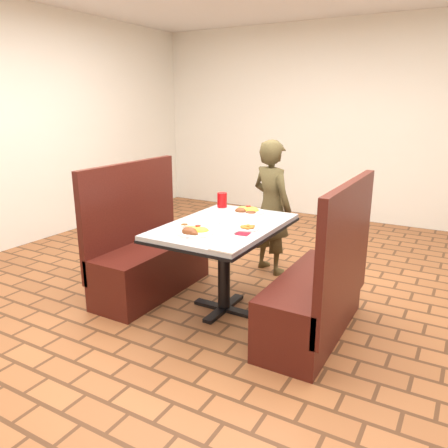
{
  "coord_description": "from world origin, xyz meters",
  "views": [
    {
      "loc": [
        1.66,
        -2.89,
        1.68
      ],
      "look_at": [
        0.0,
        0.0,
        0.75
      ],
      "focal_mm": 35.0,
      "sensor_mm": 36.0,
      "label": 1
    }
  ],
  "objects_px": {
    "dining_table": "(224,236)",
    "diner_person": "(272,207)",
    "far_dinner_plate": "(247,210)",
    "red_tumbler": "(222,200)",
    "plantain_plate": "(247,228)",
    "booth_bench_left": "(148,257)",
    "near_dinner_plate": "(194,229)",
    "booth_bench_right": "(318,294)"
  },
  "relations": [
    {
      "from": "dining_table",
      "to": "diner_person",
      "type": "xyz_separation_m",
      "value": [
        -0.04,
        1.02,
        0.02
      ]
    },
    {
      "from": "far_dinner_plate",
      "to": "red_tumbler",
      "type": "relative_size",
      "value": 2.25
    },
    {
      "from": "far_dinner_plate",
      "to": "plantain_plate",
      "type": "relative_size",
      "value": 1.68
    },
    {
      "from": "booth_bench_left",
      "to": "plantain_plate",
      "type": "distance_m",
      "value": 1.11
    },
    {
      "from": "near_dinner_plate",
      "to": "far_dinner_plate",
      "type": "xyz_separation_m",
      "value": [
        0.05,
        0.75,
        -0.0
      ]
    },
    {
      "from": "far_dinner_plate",
      "to": "near_dinner_plate",
      "type": "bearing_deg",
      "value": -94.11
    },
    {
      "from": "booth_bench_left",
      "to": "dining_table",
      "type": "bearing_deg",
      "value": 0.0
    },
    {
      "from": "plantain_plate",
      "to": "red_tumbler",
      "type": "distance_m",
      "value": 0.76
    },
    {
      "from": "booth_bench_left",
      "to": "diner_person",
      "type": "height_order",
      "value": "diner_person"
    },
    {
      "from": "near_dinner_plate",
      "to": "dining_table",
      "type": "bearing_deg",
      "value": 79.05
    },
    {
      "from": "dining_table",
      "to": "diner_person",
      "type": "distance_m",
      "value": 1.02
    },
    {
      "from": "far_dinner_plate",
      "to": "diner_person",
      "type": "bearing_deg",
      "value": 92.47
    },
    {
      "from": "booth_bench_right",
      "to": "plantain_plate",
      "type": "xyz_separation_m",
      "value": [
        -0.57,
        -0.04,
        0.43
      ]
    },
    {
      "from": "near_dinner_plate",
      "to": "plantain_plate",
      "type": "distance_m",
      "value": 0.41
    },
    {
      "from": "booth_bench_right",
      "to": "near_dinner_plate",
      "type": "height_order",
      "value": "booth_bench_right"
    },
    {
      "from": "booth_bench_left",
      "to": "far_dinner_plate",
      "type": "relative_size",
      "value": 3.98
    },
    {
      "from": "dining_table",
      "to": "red_tumbler",
      "type": "relative_size",
      "value": 9.04
    },
    {
      "from": "diner_person",
      "to": "near_dinner_plate",
      "type": "xyz_separation_m",
      "value": [
        -0.03,
        -1.35,
        0.11
      ]
    },
    {
      "from": "near_dinner_plate",
      "to": "plantain_plate",
      "type": "xyz_separation_m",
      "value": [
        0.29,
        0.29,
        -0.02
      ]
    },
    {
      "from": "booth_bench_right",
      "to": "red_tumbler",
      "type": "distance_m",
      "value": 1.3
    },
    {
      "from": "booth_bench_right",
      "to": "far_dinner_plate",
      "type": "bearing_deg",
      "value": 152.4
    },
    {
      "from": "diner_person",
      "to": "near_dinner_plate",
      "type": "distance_m",
      "value": 1.36
    },
    {
      "from": "diner_person",
      "to": "far_dinner_plate",
      "type": "bearing_deg",
      "value": 115.41
    },
    {
      "from": "booth_bench_left",
      "to": "booth_bench_right",
      "type": "xyz_separation_m",
      "value": [
        1.6,
        0.0,
        0.0
      ]
    },
    {
      "from": "booth_bench_right",
      "to": "near_dinner_plate",
      "type": "bearing_deg",
      "value": -159.0
    },
    {
      "from": "near_dinner_plate",
      "to": "diner_person",
      "type": "bearing_deg",
      "value": 88.8
    },
    {
      "from": "booth_bench_right",
      "to": "diner_person",
      "type": "relative_size",
      "value": 0.89
    },
    {
      "from": "red_tumbler",
      "to": "plantain_plate",
      "type": "bearing_deg",
      "value": -45.22
    },
    {
      "from": "booth_bench_right",
      "to": "booth_bench_left",
      "type": "bearing_deg",
      "value": 180.0
    },
    {
      "from": "booth_bench_left",
      "to": "booth_bench_right",
      "type": "relative_size",
      "value": 1.0
    },
    {
      "from": "dining_table",
      "to": "booth_bench_right",
      "type": "bearing_deg",
      "value": 0.0
    },
    {
      "from": "booth_bench_left",
      "to": "diner_person",
      "type": "xyz_separation_m",
      "value": [
        0.76,
        1.02,
        0.34
      ]
    },
    {
      "from": "diner_person",
      "to": "near_dinner_plate",
      "type": "height_order",
      "value": "diner_person"
    },
    {
      "from": "near_dinner_plate",
      "to": "red_tumbler",
      "type": "height_order",
      "value": "red_tumbler"
    },
    {
      "from": "booth_bench_right",
      "to": "diner_person",
      "type": "bearing_deg",
      "value": 129.27
    },
    {
      "from": "near_dinner_plate",
      "to": "plantain_plate",
      "type": "bearing_deg",
      "value": 44.86
    },
    {
      "from": "booth_bench_left",
      "to": "plantain_plate",
      "type": "relative_size",
      "value": 6.7
    },
    {
      "from": "near_dinner_plate",
      "to": "far_dinner_plate",
      "type": "height_order",
      "value": "near_dinner_plate"
    },
    {
      "from": "dining_table",
      "to": "booth_bench_right",
      "type": "distance_m",
      "value": 0.86
    },
    {
      "from": "dining_table",
      "to": "near_dinner_plate",
      "type": "bearing_deg",
      "value": -100.95
    },
    {
      "from": "dining_table",
      "to": "diner_person",
      "type": "height_order",
      "value": "diner_person"
    },
    {
      "from": "booth_bench_left",
      "to": "red_tumbler",
      "type": "xyz_separation_m",
      "value": [
        0.49,
        0.5,
        0.49
      ]
    }
  ]
}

